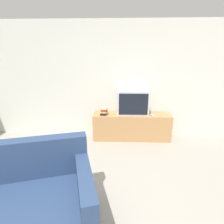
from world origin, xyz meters
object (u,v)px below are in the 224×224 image
Objects in this scene: tv_stand at (131,126)px; television at (133,102)px; remote_on_stand at (152,115)px; book_stack at (104,111)px.

tv_stand is 0.56m from television.
tv_stand is 10.71× the size of remote_on_stand.
television is 3.17× the size of book_stack.
remote_on_stand reaches higher than tv_stand.
television reaches higher than book_stack.
remote_on_stand is at bearing -12.54° from tv_stand.
television is at bearing 6.41° from book_stack.
book_stack is 1.08m from remote_on_stand.
television is (0.01, 0.04, 0.56)m from tv_stand.
book_stack is 1.36× the size of remote_on_stand.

